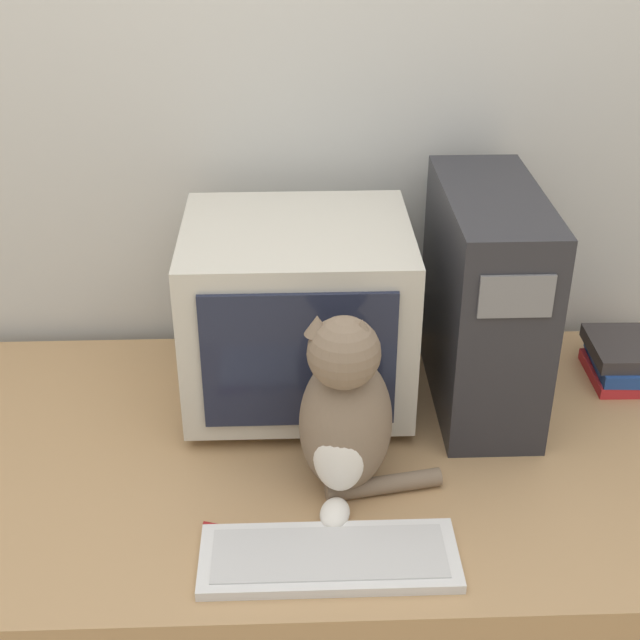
% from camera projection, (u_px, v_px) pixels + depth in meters
% --- Properties ---
extents(wall_back, '(7.00, 0.05, 2.50)m').
position_uv_depth(wall_back, '(307.00, 111.00, 1.91)').
color(wall_back, silver).
rests_on(wall_back, ground_plane).
extents(desk, '(1.63, 0.86, 0.73)m').
position_uv_depth(desk, '(316.00, 583.00, 1.92)').
color(desk, tan).
rests_on(desk, ground_plane).
extents(crt_monitor, '(0.45, 0.40, 0.38)m').
position_uv_depth(crt_monitor, '(298.00, 313.00, 1.80)').
color(crt_monitor, beige).
rests_on(crt_monitor, desk).
extents(computer_tower, '(0.19, 0.45, 0.45)m').
position_uv_depth(computer_tower, '(484.00, 299.00, 1.80)').
color(computer_tower, '#28282D').
rests_on(computer_tower, desk).
extents(keyboard, '(0.43, 0.16, 0.02)m').
position_uv_depth(keyboard, '(329.00, 558.00, 1.47)').
color(keyboard, silver).
rests_on(keyboard, desk).
extents(cat, '(0.28, 0.26, 0.37)m').
position_uv_depth(cat, '(346.00, 415.00, 1.56)').
color(cat, '#7A6651').
rests_on(cat, desk).
extents(book_stack, '(0.15, 0.19, 0.08)m').
position_uv_depth(book_stack, '(622.00, 360.00, 1.94)').
color(book_stack, red).
rests_on(book_stack, desk).
extents(pen, '(0.15, 0.05, 0.01)m').
position_uv_depth(pen, '(246.00, 532.00, 1.53)').
color(pen, maroon).
rests_on(pen, desk).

